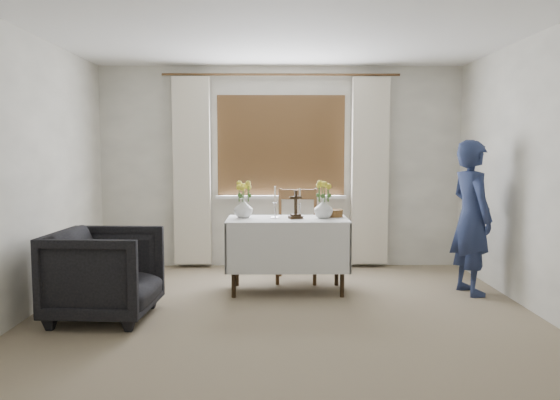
# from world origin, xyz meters

# --- Properties ---
(ground) EXTENTS (5.00, 5.00, 0.00)m
(ground) POSITION_xyz_m (0.00, 0.00, 0.00)
(ground) COLOR gray
(ground) RESTS_ON ground
(altar_table) EXTENTS (1.24, 0.64, 0.76)m
(altar_table) POSITION_xyz_m (0.05, 1.22, 0.38)
(altar_table) COLOR white
(altar_table) RESTS_ON ground
(wooden_chair) EXTENTS (0.51, 0.51, 1.03)m
(wooden_chair) POSITION_xyz_m (0.17, 1.69, 0.51)
(wooden_chair) COLOR brown
(wooden_chair) RESTS_ON ground
(armchair) EXTENTS (0.92, 0.89, 0.79)m
(armchair) POSITION_xyz_m (-1.56, 0.32, 0.39)
(armchair) COLOR black
(armchair) RESTS_ON ground
(person) EXTENTS (0.48, 0.64, 1.56)m
(person) POSITION_xyz_m (1.91, 1.12, 0.78)
(person) COLOR navy
(person) RESTS_ON ground
(radiator) EXTENTS (1.10, 0.10, 0.60)m
(radiator) POSITION_xyz_m (0.00, 2.42, 0.30)
(radiator) COLOR white
(radiator) RESTS_ON ground
(wooden_cross) EXTENTS (0.16, 0.13, 0.29)m
(wooden_cross) POSITION_xyz_m (0.13, 1.20, 0.91)
(wooden_cross) COLOR black
(wooden_cross) RESTS_ON altar_table
(candlestick_left) EXTENTS (0.12, 0.12, 0.33)m
(candlestick_left) POSITION_xyz_m (-0.08, 1.25, 0.93)
(candlestick_left) COLOR white
(candlestick_left) RESTS_ON altar_table
(candlestick_right) EXTENTS (0.12, 0.12, 0.31)m
(candlestick_right) POSITION_xyz_m (0.17, 1.24, 0.92)
(candlestick_right) COLOR white
(candlestick_right) RESTS_ON altar_table
(flower_vase_left) EXTENTS (0.22, 0.22, 0.20)m
(flower_vase_left) POSITION_xyz_m (-0.41, 1.29, 0.86)
(flower_vase_left) COLOR silver
(flower_vase_left) RESTS_ON altar_table
(flower_vase_right) EXTENTS (0.25, 0.25, 0.20)m
(flower_vase_right) POSITION_xyz_m (0.42, 1.23, 0.86)
(flower_vase_right) COLOR silver
(flower_vase_right) RESTS_ON altar_table
(wicker_basket) EXTENTS (0.23, 0.23, 0.08)m
(wicker_basket) POSITION_xyz_m (0.54, 1.36, 0.80)
(wicker_basket) COLOR brown
(wicker_basket) RESTS_ON altar_table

